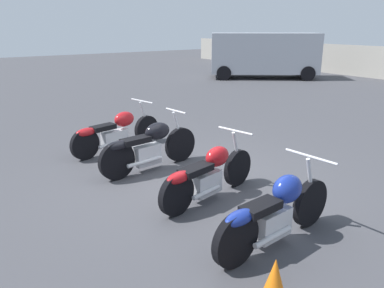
% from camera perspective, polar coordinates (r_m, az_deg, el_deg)
% --- Properties ---
extents(ground_plane, '(60.00, 60.00, 0.00)m').
position_cam_1_polar(ground_plane, '(6.55, 0.12, -5.40)').
color(ground_plane, '#424247').
extents(motorcycle_slot_0, '(0.79, 2.19, 0.99)m').
position_cam_1_polar(motorcycle_slot_0, '(8.06, -11.53, 1.84)').
color(motorcycle_slot_0, black).
rests_on(motorcycle_slot_0, ground_plane).
extents(motorcycle_slot_1, '(0.57, 2.08, 1.04)m').
position_cam_1_polar(motorcycle_slot_1, '(6.86, -6.59, -0.41)').
color(motorcycle_slot_1, black).
rests_on(motorcycle_slot_1, ground_plane).
extents(motorcycle_slot_2, '(0.73, 2.02, 0.98)m').
position_cam_1_polar(motorcycle_slot_2, '(5.67, 2.44, -4.65)').
color(motorcycle_slot_2, black).
rests_on(motorcycle_slot_2, ground_plane).
extents(motorcycle_slot_3, '(0.74, 2.06, 1.01)m').
position_cam_1_polar(motorcycle_slot_3, '(4.64, 12.59, -10.08)').
color(motorcycle_slot_3, black).
rests_on(motorcycle_slot_3, ground_plane).
extents(parked_van, '(4.81, 5.37, 2.21)m').
position_cam_1_polar(parked_van, '(19.59, 10.90, 13.41)').
color(parked_van, '#999EA8').
rests_on(parked_van, ground_plane).
extents(traffic_cone_far, '(0.28, 0.28, 0.50)m').
position_cam_1_polar(traffic_cone_far, '(3.85, 12.45, -19.79)').
color(traffic_cone_far, orange).
rests_on(traffic_cone_far, ground_plane).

